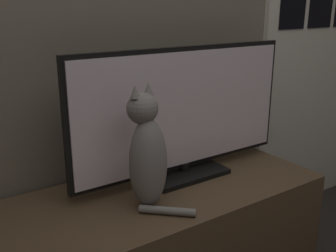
% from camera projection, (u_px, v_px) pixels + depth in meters
% --- Properties ---
extents(tv_stand, '(1.33, 0.55, 0.53)m').
position_uv_depth(tv_stand, '(160.00, 249.00, 1.62)').
color(tv_stand, brown).
rests_on(tv_stand, ground_plane).
extents(tv, '(1.02, 0.21, 0.55)m').
position_uv_depth(tv, '(184.00, 114.00, 1.62)').
color(tv, black).
rests_on(tv, tv_stand).
extents(cat, '(0.19, 0.26, 0.45)m').
position_uv_depth(cat, '(147.00, 155.00, 1.38)').
color(cat, gray).
rests_on(cat, tv_stand).
extents(door, '(0.84, 0.04, 2.05)m').
position_uv_depth(door, '(315.00, 38.00, 2.29)').
color(door, silver).
rests_on(door, ground_plane).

